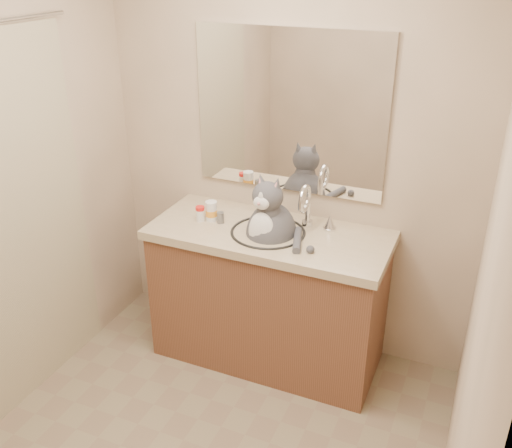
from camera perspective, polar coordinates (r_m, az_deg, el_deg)
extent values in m
cube|color=#CAB095|center=(3.27, 3.33, 6.90)|extent=(2.20, 0.01, 2.40)
cube|color=#CAB095|center=(1.97, 21.36, -8.79)|extent=(0.01, 2.50, 2.40)
cube|color=brown|center=(3.38, 1.26, -7.53)|extent=(1.30, 0.55, 0.80)
cube|color=tan|center=(3.17, 1.34, -1.10)|extent=(1.34, 0.59, 0.05)
torus|color=black|center=(3.14, 1.21, -0.81)|extent=(0.42, 0.42, 0.02)
ellipsoid|color=white|center=(3.17, 1.19, -2.05)|extent=(0.40, 0.40, 0.15)
cylinder|color=silver|center=(3.19, 5.21, 1.48)|extent=(0.03, 0.03, 0.18)
torus|color=silver|center=(3.10, 4.89, 2.55)|extent=(0.03, 0.16, 0.16)
cone|color=silver|center=(3.18, 7.39, 0.27)|extent=(0.06, 0.06, 0.08)
cube|color=white|center=(3.18, 3.32, 11.06)|extent=(1.10, 0.02, 0.90)
cube|color=#B8AC8B|center=(3.01, -24.16, -1.32)|extent=(0.01, 1.20, 1.90)
ellipsoid|color=#4B4B50|center=(3.15, 1.53, -1.11)|extent=(0.32, 0.34, 0.37)
ellipsoid|color=white|center=(3.04, 0.60, -0.88)|extent=(0.16, 0.10, 0.23)
ellipsoid|color=#4B4B50|center=(3.01, 1.17, 2.79)|extent=(0.19, 0.17, 0.16)
ellipsoid|color=white|center=(2.96, 0.52, 2.10)|extent=(0.09, 0.06, 0.07)
sphere|color=#D88C8C|center=(2.94, 0.26, 2.05)|extent=(0.02, 0.02, 0.02)
cone|color=#4B4B50|center=(3.01, 0.52, 4.39)|extent=(0.08, 0.07, 0.08)
cone|color=#4B4B50|center=(2.97, 2.11, 4.04)|extent=(0.08, 0.07, 0.08)
cylinder|color=#4B4B50|center=(3.03, 4.15, -1.63)|extent=(0.11, 0.25, 0.04)
cylinder|color=white|center=(3.27, -5.59, 0.87)|extent=(0.06, 0.06, 0.07)
cylinder|color=red|center=(3.26, -5.62, 1.57)|extent=(0.06, 0.06, 0.02)
cylinder|color=white|center=(3.27, -4.48, 1.13)|extent=(0.07, 0.07, 0.09)
cylinder|color=orange|center=(3.27, -4.48, 1.13)|extent=(0.07, 0.07, 0.04)
cylinder|color=white|center=(3.25, -4.52, 2.05)|extent=(0.07, 0.07, 0.02)
cylinder|color=slate|center=(3.24, -3.56, 0.65)|extent=(0.05, 0.05, 0.07)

